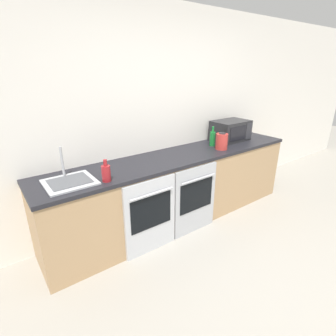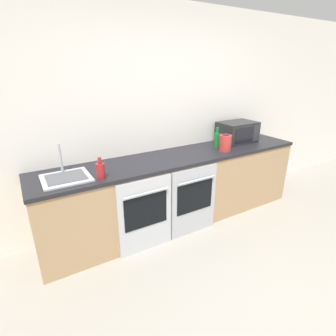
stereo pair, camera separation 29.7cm
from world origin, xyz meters
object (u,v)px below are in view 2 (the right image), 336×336
Objects in this scene: oven_right at (194,201)px; sink at (66,177)px; bottle_red at (101,170)px; bottle_green at (217,139)px; microwave at (237,132)px; kettle at (225,143)px; oven_left at (146,215)px.

oven_right is 1.43m from sink.
bottle_red is at bearing -30.42° from sink.
bottle_green is 1.94m from sink.
bottle_green is (-0.41, -0.05, -0.04)m from microwave.
sink is (-1.94, -0.08, -0.09)m from bottle_green.
bottle_red is 0.98× the size of kettle.
kettle is 1.93m from sink.
microwave is (1.66, 0.43, 0.61)m from oven_left.
oven_right is at bearing -148.55° from bottle_green.
oven_left is at bearing -17.78° from bottle_red.
oven_left is 0.63m from oven_right.
oven_right is 1.90× the size of sink.
oven_right is at bearing -12.76° from sink.
kettle is (-0.42, -0.23, -0.04)m from microwave.
oven_left is at bearing -163.10° from bottle_green.
oven_right is 1.59× the size of microwave.
sink reaches higher than kettle.
oven_left is 1.90× the size of sink.
bottle_green is 1.22× the size of kettle.
bottle_red is at bearing 172.95° from oven_right.
bottle_green is (1.25, 0.38, 0.57)m from oven_left.
microwave reaches higher than oven_right.
microwave is 0.41m from bottle_green.
oven_right is at bearing -161.84° from kettle.
kettle is (1.24, 0.20, 0.57)m from oven_left.
bottle_green is 0.60× the size of sink.
microwave is at bearing 3.11° from sink.
oven_right is 3.96× the size of bottle_red.
bottle_green is 1.24× the size of bottle_red.
kettle is at bearing 9.14° from oven_left.
microwave is 1.19× the size of sink.
oven_right is 3.90× the size of kettle.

